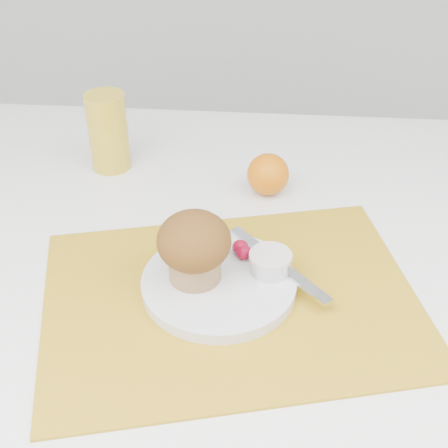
# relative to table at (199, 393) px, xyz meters

# --- Properties ---
(table) EXTENTS (1.20, 0.80, 0.75)m
(table) POSITION_rel_table_xyz_m (0.00, 0.00, 0.00)
(table) COLOR white
(table) RESTS_ON ground
(placemat) EXTENTS (0.55, 0.45, 0.00)m
(placemat) POSITION_rel_table_xyz_m (0.07, -0.15, 0.38)
(placemat) COLOR #BC8E1A
(placemat) RESTS_ON table
(plate) EXTENTS (0.23, 0.23, 0.02)m
(plate) POSITION_rel_table_xyz_m (0.05, -0.13, 0.39)
(plate) COLOR silver
(plate) RESTS_ON placemat
(ramekin) EXTENTS (0.06, 0.06, 0.02)m
(ramekin) POSITION_rel_table_xyz_m (0.12, -0.11, 0.41)
(ramekin) COLOR silver
(ramekin) RESTS_ON plate
(cream) EXTENTS (0.06, 0.06, 0.01)m
(cream) POSITION_rel_table_xyz_m (0.12, -0.11, 0.42)
(cream) COLOR beige
(cream) RESTS_ON ramekin
(raspberry_near) EXTENTS (0.02, 0.02, 0.02)m
(raspberry_near) POSITION_rel_table_xyz_m (0.07, -0.07, 0.41)
(raspberry_near) COLOR #5F0215
(raspberry_near) RESTS_ON plate
(raspberry_far) EXTENTS (0.02, 0.02, 0.02)m
(raspberry_far) POSITION_rel_table_xyz_m (0.08, -0.08, 0.40)
(raspberry_far) COLOR #620215
(raspberry_far) RESTS_ON plate
(butter_knife) EXTENTS (0.14, 0.15, 0.00)m
(butter_knife) POSITION_rel_table_xyz_m (0.13, -0.10, 0.40)
(butter_knife) COLOR silver
(butter_knife) RESTS_ON plate
(orange) EXTENTS (0.07, 0.07, 0.07)m
(orange) POSITION_rel_table_xyz_m (0.11, 0.11, 0.41)
(orange) COLOR orange
(orange) RESTS_ON table
(juice_glass) EXTENTS (0.07, 0.07, 0.13)m
(juice_glass) POSITION_rel_table_xyz_m (-0.16, 0.17, 0.44)
(juice_glass) COLOR gold
(juice_glass) RESTS_ON table
(muffin) EXTENTS (0.09, 0.09, 0.10)m
(muffin) POSITION_rel_table_xyz_m (0.02, -0.13, 0.45)
(muffin) COLOR #9D7A4C
(muffin) RESTS_ON plate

